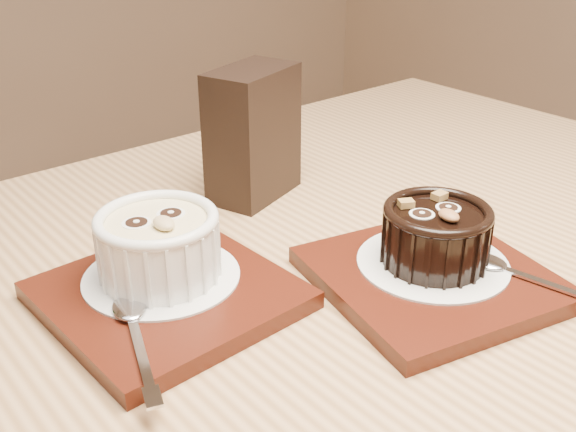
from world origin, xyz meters
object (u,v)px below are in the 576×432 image
ramekin_dark (436,233)px  condiment_stand (253,134)px  ramekin_white (158,243)px  table (302,377)px  tray_left (168,295)px  tray_right (431,278)px

ramekin_dark → condiment_stand: (-0.02, 0.24, 0.02)m
ramekin_white → condiment_stand: bearing=37.1°
table → ramekin_dark: bearing=-25.4°
ramekin_dark → condiment_stand: condiment_stand is taller
table → ramekin_dark: (0.10, -0.05, 0.14)m
tray_left → condiment_stand: 0.23m
table → tray_left: size_ratio=6.90×
tray_left → tray_right: bearing=-29.5°
table → tray_right: 0.15m
table → tray_left: tray_left is taller
tray_left → condiment_stand: bearing=37.8°
table → tray_left: 0.15m
condiment_stand → ramekin_white: bearing=-145.2°
tray_right → condiment_stand: condiment_stand is taller
ramekin_white → ramekin_dark: size_ratio=1.10×
table → tray_right: (0.09, -0.06, 0.10)m
tray_left → tray_right: 0.22m
tray_right → condiment_stand: size_ratio=1.29×
ramekin_white → table: bearing=-33.9°
tray_left → ramekin_dark: 0.23m
ramekin_dark → tray_left: bearing=163.5°
tray_right → ramekin_dark: ramekin_dark is taller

